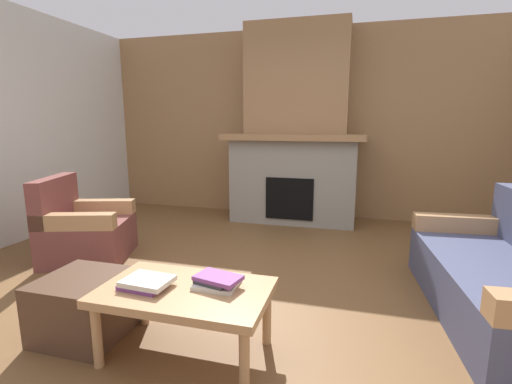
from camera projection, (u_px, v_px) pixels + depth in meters
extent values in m
plane|color=brown|center=(237.00, 303.00, 2.86)|extent=(9.00, 9.00, 0.00)
cube|color=#997047|center=(300.00, 125.00, 5.45)|extent=(6.00, 0.12, 2.70)
cube|color=gray|center=(294.00, 180.00, 5.21)|extent=(1.70, 0.70, 1.15)
cube|color=black|center=(290.00, 198.00, 4.93)|extent=(0.64, 0.08, 0.56)
cube|color=#997047|center=(294.00, 137.00, 5.04)|extent=(1.90, 0.82, 0.08)
cube|color=#997047|center=(297.00, 79.00, 5.04)|extent=(1.40, 0.50, 1.47)
cube|color=#474C6B|center=(499.00, 292.00, 2.62)|extent=(0.98, 1.86, 0.40)
cube|color=tan|center=(463.00, 224.00, 3.36)|extent=(0.85, 0.23, 0.15)
cube|color=brown|center=(90.00, 239.00, 3.78)|extent=(0.95, 0.95, 0.40)
cube|color=brown|center=(55.00, 199.00, 3.69)|extent=(0.36, 0.77, 0.45)
cube|color=tan|center=(73.00, 222.00, 3.43)|extent=(0.77, 0.36, 0.15)
cube|color=tan|center=(99.00, 207.00, 4.04)|extent=(0.77, 0.36, 0.15)
cube|color=tan|center=(185.00, 292.00, 2.17)|extent=(1.00, 0.60, 0.05)
cylinder|color=tan|center=(97.00, 336.00, 2.09)|extent=(0.06, 0.06, 0.38)
cylinder|color=tan|center=(244.00, 363.00, 1.86)|extent=(0.06, 0.06, 0.38)
cylinder|color=tan|center=(144.00, 298.00, 2.55)|extent=(0.06, 0.06, 0.38)
cylinder|color=tan|center=(267.00, 315.00, 2.32)|extent=(0.06, 0.06, 0.38)
cube|color=#4C3323|center=(85.00, 306.00, 2.42)|extent=(0.52, 0.52, 0.40)
cube|color=#7A3D84|center=(142.00, 286.00, 2.16)|extent=(0.27, 0.18, 0.03)
cube|color=beige|center=(148.00, 281.00, 2.16)|extent=(0.29, 0.23, 0.03)
cube|color=beige|center=(217.00, 284.00, 2.19)|extent=(0.25, 0.21, 0.03)
cube|color=#2D2D33|center=(215.00, 281.00, 2.18)|extent=(0.24, 0.21, 0.02)
cube|color=#7A3D84|center=(218.00, 278.00, 2.16)|extent=(0.30, 0.22, 0.02)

